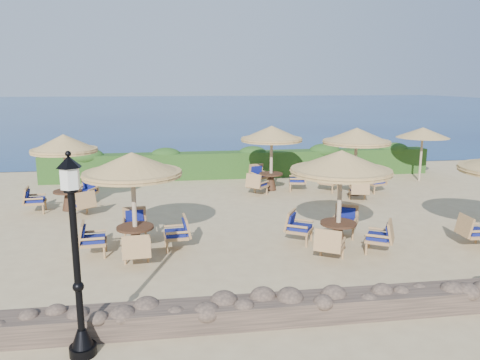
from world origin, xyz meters
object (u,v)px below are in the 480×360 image
cafe_set_1 (340,183)px  cafe_set_4 (271,146)px  lamp_post (77,266)px  extra_parasol (423,133)px  cafe_set_0 (133,187)px  cafe_set_5 (356,148)px  cafe_set_3 (65,161)px

cafe_set_1 → cafe_set_4: bearing=92.8°
lamp_post → cafe_set_1: size_ratio=1.20×
extra_parasol → cafe_set_0: cafe_set_0 is taller
cafe_set_1 → lamp_post: bearing=-144.4°
extra_parasol → cafe_set_5: (-3.96, -2.14, -0.30)m
lamp_post → cafe_set_3: bearing=102.5°
cafe_set_0 → cafe_set_4: (5.02, 6.49, 0.09)m
cafe_set_1 → cafe_set_4: (-0.33, 6.93, 0.05)m
cafe_set_0 → cafe_set_5: 9.61m
extra_parasol → cafe_set_0: size_ratio=0.84×
cafe_set_1 → cafe_set_5: (2.73, 5.63, 0.08)m
cafe_set_0 → cafe_set_1: same height
extra_parasol → cafe_set_5: size_ratio=0.87×
cafe_set_3 → lamp_post: bearing=-77.5°
lamp_post → cafe_set_3: size_ratio=1.20×
lamp_post → cafe_set_0: size_ratio=1.16×
extra_parasol → lamp_post: bearing=-136.4°
cafe_set_3 → cafe_set_4: size_ratio=1.02×
cafe_set_1 → cafe_set_3: size_ratio=1.00×
cafe_set_1 → cafe_set_4: same height
extra_parasol → cafe_set_4: bearing=-173.2°
cafe_set_0 → cafe_set_4: 8.20m
lamp_post → cafe_set_5: (8.64, 9.86, 0.32)m
cafe_set_1 → cafe_set_3: bearing=148.1°
lamp_post → cafe_set_3: (-2.04, 9.18, 0.19)m
lamp_post → cafe_set_4: bearing=63.5°
lamp_post → cafe_set_3: 9.41m
lamp_post → extra_parasol: bearing=43.6°
cafe_set_0 → extra_parasol: bearing=31.3°
extra_parasol → cafe_set_3: 14.92m
cafe_set_0 → cafe_set_1: (5.36, -0.44, 0.04)m
cafe_set_3 → cafe_set_0: bearing=-60.1°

